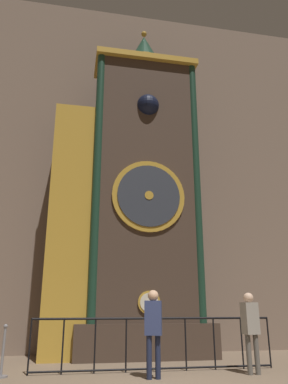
# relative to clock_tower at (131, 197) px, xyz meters

# --- Properties ---
(cathedral_back_wall) EXTENTS (24.00, 0.32, 12.83)m
(cathedral_back_wall) POSITION_rel_clock_tower_xyz_m (-0.02, 1.38, 1.73)
(cathedral_back_wall) COLOR #7A6656
(cathedral_back_wall) RESTS_ON ground_plane
(clock_tower) EXTENTS (4.89, 1.81, 11.07)m
(clock_tower) POSITION_rel_clock_tower_xyz_m (0.00, 0.00, 0.00)
(clock_tower) COLOR #423328
(clock_tower) RESTS_ON ground_plane
(railing_fence) EXTENTS (5.54, 0.05, 1.14)m
(railing_fence) POSITION_rel_clock_tower_xyz_m (0.25, -2.33, -4.04)
(railing_fence) COLOR black
(railing_fence) RESTS_ON ground_plane
(visitor_near) EXTENTS (0.39, 0.32, 1.70)m
(visitor_near) POSITION_rel_clock_tower_xyz_m (-0.02, -3.25, -3.64)
(visitor_near) COLOR #1B213A
(visitor_near) RESTS_ON ground_plane
(visitor_far) EXTENTS (0.38, 0.29, 1.67)m
(visitor_far) POSITION_rel_clock_tower_xyz_m (2.17, -3.13, -3.67)
(visitor_far) COLOR #58554F
(visitor_far) RESTS_ON ground_plane
(stanchion_post) EXTENTS (0.28, 0.28, 1.02)m
(stanchion_post) POSITION_rel_clock_tower_xyz_m (-3.01, -2.46, -4.35)
(stanchion_post) COLOR gray
(stanchion_post) RESTS_ON ground_plane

